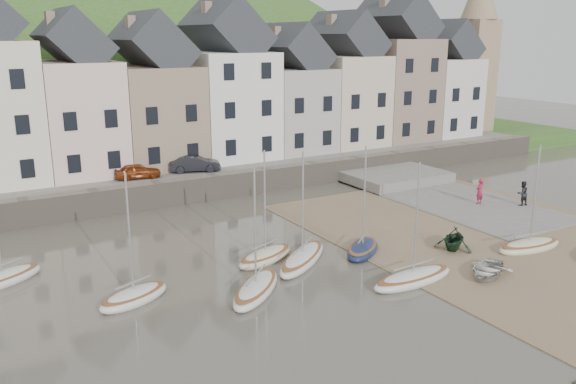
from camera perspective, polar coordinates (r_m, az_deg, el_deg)
ground at (r=30.76m, az=5.74°, el=-7.90°), size 160.00×160.00×0.00m
quay_land at (r=58.39m, az=-13.09°, el=3.52°), size 90.00×30.00×1.50m
quay_street at (r=47.59m, az=-8.90°, el=2.18°), size 70.00×7.00×0.10m
seawall at (r=44.59m, az=-7.19°, el=0.52°), size 70.00×1.20×1.80m
beach at (r=37.94m, az=19.33°, el=-4.18°), size 18.00×26.00×0.06m
slipway at (r=45.90m, az=15.04°, el=-0.55°), size 8.00×18.00×0.12m
hillside at (r=88.79m, az=-21.04°, el=-5.80°), size 134.40×84.00×84.00m
townhouse_terrace at (r=50.57m, az=-8.79°, el=9.56°), size 61.05×8.00×13.93m
church_spire at (r=69.56m, az=17.76°, el=13.54°), size 4.00×4.00×18.00m
sailboat_0 at (r=32.66m, az=-25.80°, el=-7.50°), size 4.40×3.24×6.32m
sailboat_1 at (r=28.47m, az=-14.62°, el=-9.69°), size 3.96×2.76×6.32m
sailboat_2 at (r=32.31m, az=-2.19°, el=-6.18°), size 4.29×2.90×6.32m
sailboat_3 at (r=28.39m, az=-3.10°, el=-9.28°), size 4.50×4.37×6.32m
sailboat_4 at (r=32.02m, az=1.40°, el=-6.39°), size 5.30×4.65×6.32m
sailboat_5 at (r=33.63m, az=7.21°, el=-5.43°), size 3.86×3.50×6.32m
sailboat_6 at (r=30.17m, az=11.96°, el=-8.10°), size 5.06×1.74×6.32m
sailboat_7 at (r=36.51m, az=22.24°, el=-4.81°), size 4.51×1.89×6.32m
rowboat_white at (r=31.83m, az=18.65°, el=-7.12°), size 3.67×3.30×0.63m
rowboat_green at (r=34.94m, az=15.70°, el=-4.32°), size 3.22×3.10×1.30m
person_red at (r=44.52m, az=17.98°, el=0.06°), size 0.73×0.54×1.84m
person_dark at (r=45.17m, az=21.65°, el=-0.12°), size 0.94×0.77×1.76m
car_left at (r=44.99m, az=-14.29°, el=1.97°), size 3.49×1.81×1.14m
car_right at (r=46.39m, az=-8.96°, el=2.72°), size 4.12×2.52×1.28m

